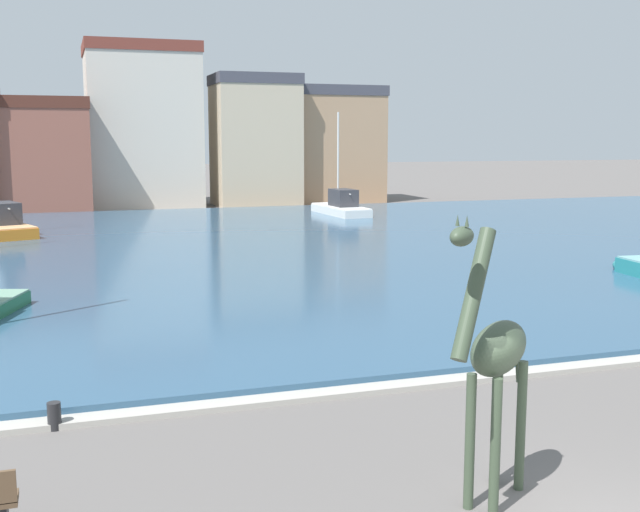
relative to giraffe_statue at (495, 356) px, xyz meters
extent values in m
cube|color=#2D5170|center=(0.93, 25.57, -2.03)|extent=(80.69, 40.50, 0.25)
cube|color=#ADA89E|center=(0.93, 5.07, -2.10)|extent=(80.69, 0.50, 0.12)
cylinder|color=#3D4C38|center=(-0.18, -0.37, -1.18)|extent=(0.14, 0.14, 1.96)
cylinder|color=#3D4C38|center=(-0.40, -0.07, -1.18)|extent=(0.14, 0.14, 1.96)
cylinder|color=#3D4C38|center=(0.60, 0.23, -1.18)|extent=(0.14, 0.14, 1.96)
cylinder|color=#3D4C38|center=(0.38, 0.52, -1.18)|extent=(0.14, 0.14, 1.96)
ellipsoid|color=#3D4C38|center=(0.10, 0.08, 0.08)|extent=(1.55, 1.37, 0.75)
cylinder|color=#3D4C38|center=(-0.65, -0.50, 1.01)|extent=(0.94, 0.79, 1.67)
ellipsoid|color=#3D4C38|center=(-0.98, -0.75, 1.80)|extent=(0.52, 0.48, 0.25)
cone|color=#3D4C38|center=(-0.95, -0.80, 2.00)|extent=(0.05, 0.05, 0.14)
cone|color=#3D4C38|center=(-1.02, -0.70, 2.00)|extent=(0.05, 0.05, 0.14)
cylinder|color=#3D4C38|center=(0.67, 0.51, -0.23)|extent=(0.19, 0.16, 0.79)
cube|color=white|center=(11.55, 38.41, -1.78)|extent=(2.20, 5.93, 0.76)
ellipsoid|color=white|center=(11.39, 41.18, -1.78)|extent=(1.79, 2.14, 0.72)
cube|color=silver|center=(11.55, 38.41, -1.37)|extent=(2.15, 5.81, 0.06)
cube|color=#333338|center=(11.58, 37.97, -0.79)|extent=(1.42, 2.11, 1.09)
cylinder|color=silver|center=(11.53, 38.85, 1.63)|extent=(0.12, 0.12, 6.06)
cylinder|color=silver|center=(11.59, 37.83, -0.50)|extent=(0.20, 2.04, 0.08)
cube|color=orange|center=(-8.66, 33.82, -1.76)|extent=(3.85, 6.51, 0.79)
cube|color=#E2A56E|center=(-8.66, 33.82, -1.34)|extent=(3.77, 6.38, 0.06)
cube|color=#333338|center=(-8.50, 33.38, -0.76)|extent=(1.97, 2.50, 1.09)
cylinder|color=silver|center=(-8.45, 33.23, -0.47)|extent=(0.80, 2.09, 0.08)
cylinder|color=#232326|center=(-5.93, 4.92, -1.91)|extent=(0.24, 0.24, 0.50)
cube|color=#8E5142|center=(-6.75, 48.44, 1.40)|extent=(6.30, 5.51, 7.10)
cube|color=#51281E|center=(-6.75, 48.44, 5.35)|extent=(6.43, 5.62, 0.80)
cube|color=beige|center=(0.47, 51.79, 3.49)|extent=(8.12, 7.03, 11.29)
cube|color=brown|center=(0.47, 51.79, 9.53)|extent=(8.28, 7.17, 0.80)
cube|color=#C6B293|center=(8.75, 50.03, 2.41)|extent=(6.26, 5.13, 9.14)
cube|color=#42424C|center=(8.75, 50.03, 7.38)|extent=(6.39, 5.23, 0.80)
cube|color=tan|center=(14.91, 51.55, 2.07)|extent=(8.63, 5.77, 8.46)
cube|color=#42424C|center=(14.91, 51.55, 6.70)|extent=(8.80, 5.88, 0.80)
camera|label=1|loc=(-5.63, -9.24, 2.99)|focal=43.95mm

